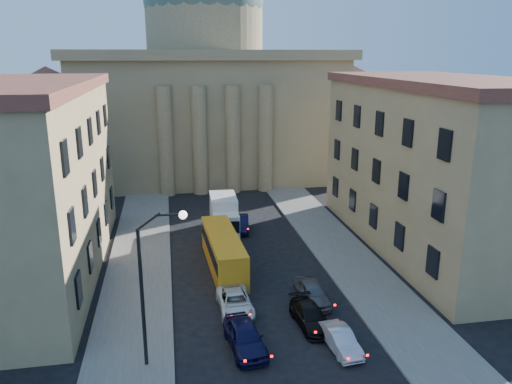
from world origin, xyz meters
TOP-DOWN VIEW (x-y plane):
  - sidewalk_left at (-8.50, 18.00)m, footprint 5.00×60.00m
  - sidewalk_right at (8.50, 18.00)m, footprint 5.00×60.00m
  - church at (0.00, 55.47)m, footprint 68.02×28.76m
  - building_left at (-17.00, 22.00)m, footprint 11.60×26.60m
  - building_right at (17.00, 22.00)m, footprint 11.60×26.60m
  - street_lamp at (-6.97, 8.00)m, footprint 2.62×0.44m
  - car_left_near at (-1.93, 8.71)m, footprint 2.35×4.82m
  - car_right_near at (3.50, 7.67)m, footprint 1.66×3.84m
  - car_left_mid at (-1.88, 13.16)m, footprint 2.24×4.65m
  - car_right_mid at (2.55, 10.53)m, footprint 2.19×4.55m
  - car_right_far at (3.50, 13.45)m, footprint 1.87×4.29m
  - car_right_distant at (0.81, 28.72)m, footprint 2.08×4.49m
  - city_bus at (-1.83, 20.31)m, footprint 2.70×9.97m
  - box_truck at (-0.80, 28.53)m, footprint 2.60×6.21m

SIDE VIEW (x-z plane):
  - sidewalk_left at x=-8.50m, z-range 0.00..0.15m
  - sidewalk_right at x=8.50m, z-range 0.00..0.15m
  - car_right_near at x=3.50m, z-range 0.00..1.23m
  - car_right_mid at x=2.55m, z-range 0.00..1.28m
  - car_left_mid at x=-1.88m, z-range 0.00..1.28m
  - car_right_distant at x=0.81m, z-range 0.00..1.42m
  - car_right_far at x=3.50m, z-range 0.00..1.44m
  - car_left_near at x=-1.93m, z-range 0.00..1.58m
  - city_bus at x=-1.83m, z-range 0.10..2.89m
  - box_truck at x=-0.80m, z-range -0.09..3.28m
  - street_lamp at x=-6.97m, z-range 0.87..9.70m
  - building_left at x=-17.00m, z-range 0.07..14.77m
  - building_right at x=17.00m, z-range 0.07..14.77m
  - church at x=0.00m, z-range -6.42..30.18m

